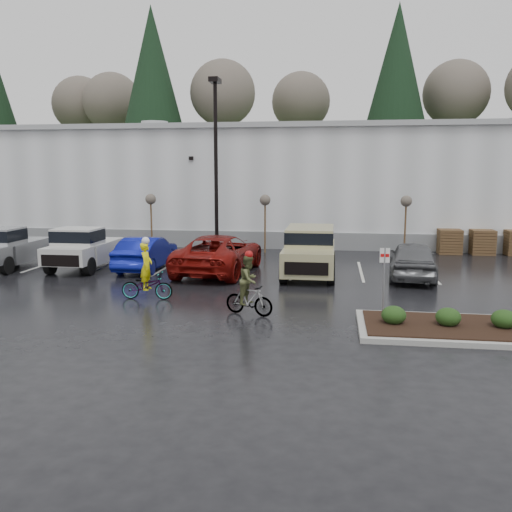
# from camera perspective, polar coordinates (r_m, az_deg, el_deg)

# --- Properties ---
(ground) EXTENTS (120.00, 120.00, 0.00)m
(ground) POSITION_cam_1_polar(r_m,az_deg,el_deg) (17.17, 0.42, -6.19)
(ground) COLOR black
(ground) RESTS_ON ground
(warehouse) EXTENTS (60.50, 15.50, 7.20)m
(warehouse) POSITION_cam_1_polar(r_m,az_deg,el_deg) (38.49, 4.91, 7.70)
(warehouse) COLOR silver
(warehouse) RESTS_ON ground
(wooded_ridge) EXTENTS (80.00, 25.00, 6.00)m
(wooded_ridge) POSITION_cam_1_polar(r_m,az_deg,el_deg) (61.48, 6.17, 7.55)
(wooded_ridge) COLOR #273C19
(wooded_ridge) RESTS_ON ground
(lamppost) EXTENTS (0.50, 1.00, 9.22)m
(lamppost) POSITION_cam_1_polar(r_m,az_deg,el_deg) (29.12, -4.26, 11.31)
(lamppost) COLOR black
(lamppost) RESTS_ON ground
(sapling_west) EXTENTS (0.60, 0.60, 3.20)m
(sapling_west) POSITION_cam_1_polar(r_m,az_deg,el_deg) (31.20, -11.02, 5.58)
(sapling_west) COLOR #45291B
(sapling_west) RESTS_ON ground
(sapling_mid) EXTENTS (0.60, 0.60, 3.20)m
(sapling_mid) POSITION_cam_1_polar(r_m,az_deg,el_deg) (29.71, 0.96, 5.58)
(sapling_mid) COLOR #45291B
(sapling_mid) RESTS_ON ground
(sapling_east) EXTENTS (0.60, 0.60, 3.20)m
(sapling_east) POSITION_cam_1_polar(r_m,az_deg,el_deg) (29.71, 15.52, 5.25)
(sapling_east) COLOR #45291B
(sapling_east) RESTS_ON ground
(pallet_stack_a) EXTENTS (1.20, 1.20, 1.35)m
(pallet_stack_a) POSITION_cam_1_polar(r_m,az_deg,el_deg) (31.29, 19.68, 1.45)
(pallet_stack_a) COLOR #45291B
(pallet_stack_a) RESTS_ON ground
(pallet_stack_b) EXTENTS (1.20, 1.20, 1.35)m
(pallet_stack_b) POSITION_cam_1_polar(r_m,az_deg,el_deg) (31.68, 22.70, 1.36)
(pallet_stack_b) COLOR #45291B
(pallet_stack_b) RESTS_ON ground
(curb_island) EXTENTS (8.00, 3.00, 0.15)m
(curb_island) POSITION_cam_1_polar(r_m,az_deg,el_deg) (16.74, 24.60, -7.17)
(curb_island) COLOR gray
(curb_island) RESTS_ON ground
(mulch_bed) EXTENTS (7.60, 2.60, 0.04)m
(mulch_bed) POSITION_cam_1_polar(r_m,az_deg,el_deg) (16.71, 24.62, -6.86)
(mulch_bed) COLOR black
(mulch_bed) RESTS_ON curb_island
(shrub_a) EXTENTS (0.70, 0.70, 0.52)m
(shrub_a) POSITION_cam_1_polar(r_m,az_deg,el_deg) (16.05, 14.30, -6.04)
(shrub_a) COLOR #1A3613
(shrub_a) RESTS_ON curb_island
(shrub_b) EXTENTS (0.70, 0.70, 0.52)m
(shrub_b) POSITION_cam_1_polar(r_m,az_deg,el_deg) (16.28, 19.58, -6.07)
(shrub_b) COLOR #1A3613
(shrub_b) RESTS_ON curb_island
(shrub_c) EXTENTS (0.70, 0.70, 0.52)m
(shrub_c) POSITION_cam_1_polar(r_m,az_deg,el_deg) (16.65, 24.67, -6.06)
(shrub_c) COLOR #1A3613
(shrub_c) RESTS_ON curb_island
(fire_lane_sign) EXTENTS (0.30, 0.05, 2.20)m
(fire_lane_sign) POSITION_cam_1_polar(r_m,az_deg,el_deg) (16.98, 13.34, -1.75)
(fire_lane_sign) COLOR gray
(fire_lane_sign) RESTS_ON ground
(pickup_silver) EXTENTS (2.10, 5.20, 1.96)m
(pickup_silver) POSITION_cam_1_polar(r_m,az_deg,el_deg) (27.90, -24.41, 0.94)
(pickup_silver) COLOR #A9ACB1
(pickup_silver) RESTS_ON ground
(pickup_white) EXTENTS (2.10, 5.20, 1.96)m
(pickup_white) POSITION_cam_1_polar(r_m,az_deg,el_deg) (26.41, -17.32, 0.93)
(pickup_white) COLOR #BCBCB7
(pickup_white) RESTS_ON ground
(car_blue) EXTENTS (1.63, 4.63, 1.52)m
(car_blue) POSITION_cam_1_polar(r_m,az_deg,el_deg) (25.31, -11.47, 0.32)
(car_blue) COLOR navy
(car_blue) RESTS_ON ground
(car_red) EXTENTS (3.38, 6.37, 1.70)m
(car_red) POSITION_cam_1_polar(r_m,az_deg,el_deg) (24.04, -3.90, 0.25)
(car_red) COLOR maroon
(car_red) RESTS_ON ground
(suv_tan) EXTENTS (2.20, 5.10, 2.06)m
(suv_tan) POSITION_cam_1_polar(r_m,az_deg,el_deg) (23.42, 5.65, 0.43)
(suv_tan) COLOR tan
(suv_tan) RESTS_ON ground
(car_grey) EXTENTS (2.37, 4.87, 1.60)m
(car_grey) POSITION_cam_1_polar(r_m,az_deg,el_deg) (23.65, 16.19, -0.36)
(car_grey) COLOR slate
(car_grey) RESTS_ON ground
(cyclist_hivis) EXTENTS (1.85, 0.71, 2.21)m
(cyclist_hivis) POSITION_cam_1_polar(r_m,az_deg,el_deg) (19.43, -11.42, -2.49)
(cyclist_hivis) COLOR #3F3F44
(cyclist_hivis) RESTS_ON ground
(cyclist_olive) EXTENTS (1.64, 0.94, 2.05)m
(cyclist_olive) POSITION_cam_1_polar(r_m,az_deg,el_deg) (16.97, -0.74, -3.73)
(cyclist_olive) COLOR #3F3F44
(cyclist_olive) RESTS_ON ground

